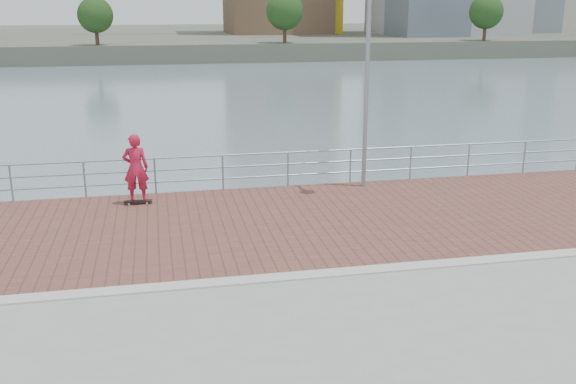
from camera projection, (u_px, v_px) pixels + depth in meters
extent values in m
plane|color=slate|center=(306.00, 360.00, 14.13)|extent=(400.00, 400.00, 0.00)
cube|color=brown|center=(276.00, 222.00, 16.95)|extent=(40.00, 6.80, 0.02)
cube|color=#B7B5AD|center=(307.00, 275.00, 13.56)|extent=(40.00, 0.40, 0.06)
cube|color=#4C5142|center=(167.00, 38.00, 128.95)|extent=(320.00, 95.00, 2.50)
cylinder|color=#8C9EA8|center=(11.00, 184.00, 18.60)|extent=(0.06, 0.06, 1.10)
cylinder|color=#8C9EA8|center=(85.00, 180.00, 19.00)|extent=(0.06, 0.06, 1.10)
cylinder|color=#8C9EA8|center=(155.00, 176.00, 19.40)|extent=(0.06, 0.06, 1.10)
cylinder|color=#8C9EA8|center=(223.00, 173.00, 19.80)|extent=(0.06, 0.06, 1.10)
cylinder|color=#8C9EA8|center=(288.00, 169.00, 20.20)|extent=(0.06, 0.06, 1.10)
cylinder|color=#8C9EA8|center=(350.00, 166.00, 20.59)|extent=(0.06, 0.06, 1.10)
cylinder|color=#8C9EA8|center=(410.00, 163.00, 20.99)|extent=(0.06, 0.06, 1.10)
cylinder|color=#8C9EA8|center=(468.00, 160.00, 21.39)|extent=(0.06, 0.06, 1.10)
cylinder|color=#8C9EA8|center=(524.00, 157.00, 21.79)|extent=(0.06, 0.06, 1.10)
cylinder|color=#8C9EA8|center=(255.00, 154.00, 19.84)|extent=(39.00, 0.05, 0.05)
cylinder|color=#8C9EA8|center=(256.00, 166.00, 19.95)|extent=(39.00, 0.05, 0.05)
cylinder|color=#8C9EA8|center=(256.00, 177.00, 20.05)|extent=(39.00, 0.05, 0.05)
cylinder|color=gray|center=(367.00, 82.00, 19.41)|extent=(0.13, 0.13, 6.61)
cube|color=black|center=(138.00, 201.00, 18.47)|extent=(0.80, 0.23, 0.03)
cylinder|color=beige|center=(129.00, 204.00, 18.37)|extent=(0.06, 0.04, 0.06)
cylinder|color=beige|center=(147.00, 203.00, 18.46)|extent=(0.06, 0.04, 0.06)
cylinder|color=beige|center=(129.00, 202.00, 18.51)|extent=(0.06, 0.04, 0.06)
cylinder|color=beige|center=(147.00, 202.00, 18.59)|extent=(0.06, 0.04, 0.06)
imported|color=#BE193A|center=(136.00, 168.00, 18.19)|extent=(0.73, 0.49, 1.96)
cylinder|color=#473323|center=(97.00, 31.00, 83.39)|extent=(0.50, 0.50, 3.55)
sphere|color=#193814|center=(95.00, 15.00, 82.82)|extent=(4.56, 4.56, 4.56)
cylinder|color=#473323|center=(285.00, 28.00, 88.17)|extent=(0.50, 0.50, 3.98)
sphere|color=#193814|center=(285.00, 11.00, 87.54)|extent=(5.11, 5.11, 5.11)
cylinder|color=#473323|center=(485.00, 27.00, 94.01)|extent=(0.50, 0.50, 3.83)
sphere|color=#193814|center=(486.00, 12.00, 93.40)|extent=(4.92, 4.92, 4.92)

